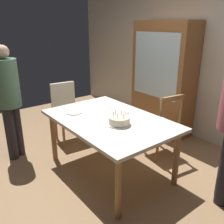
# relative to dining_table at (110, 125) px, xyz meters

# --- Properties ---
(ground) EXTENTS (6.40, 6.40, 0.00)m
(ground) POSITION_rel_dining_table_xyz_m (0.00, 0.00, -0.67)
(ground) COLOR #93704C
(back_wall) EXTENTS (6.40, 0.10, 2.60)m
(back_wall) POSITION_rel_dining_table_xyz_m (0.00, 1.85, 0.63)
(back_wall) COLOR beige
(back_wall) RESTS_ON ground
(dining_table) EXTENTS (1.63, 1.08, 0.75)m
(dining_table) POSITION_rel_dining_table_xyz_m (0.00, 0.00, 0.00)
(dining_table) COLOR silver
(dining_table) RESTS_ON ground
(birthday_cake) EXTENTS (0.28, 0.28, 0.16)m
(birthday_cake) POSITION_rel_dining_table_xyz_m (0.22, -0.03, 0.13)
(birthday_cake) COLOR silver
(birthday_cake) RESTS_ON dining_table
(plate_near_celebrant) EXTENTS (0.22, 0.22, 0.01)m
(plate_near_celebrant) POSITION_rel_dining_table_xyz_m (-0.45, -0.24, 0.09)
(plate_near_celebrant) COLOR white
(plate_near_celebrant) RESTS_ON dining_table
(plate_far_side) EXTENTS (0.22, 0.22, 0.01)m
(plate_far_side) POSITION_rel_dining_table_xyz_m (-0.08, 0.24, 0.09)
(plate_far_side) COLOR white
(plate_far_side) RESTS_ON dining_table
(fork_near_celebrant) EXTENTS (0.18, 0.06, 0.01)m
(fork_near_celebrant) POSITION_rel_dining_table_xyz_m (-0.61, -0.25, 0.08)
(fork_near_celebrant) COLOR silver
(fork_near_celebrant) RESTS_ON dining_table
(fork_far_side) EXTENTS (0.18, 0.05, 0.01)m
(fork_far_side) POSITION_rel_dining_table_xyz_m (-0.24, 0.25, 0.08)
(fork_far_side) COLOR silver
(fork_far_side) RESTS_ON dining_table
(chair_spindle_back) EXTENTS (0.50, 0.50, 0.95)m
(chair_spindle_back) POSITION_rel_dining_table_xyz_m (0.11, 0.86, -0.21)
(chair_spindle_back) COLOR beige
(chair_spindle_back) RESTS_ON ground
(chair_upholstered) EXTENTS (0.49, 0.48, 0.95)m
(chair_upholstered) POSITION_rel_dining_table_xyz_m (-1.21, 0.03, -0.13)
(chair_upholstered) COLOR beige
(chair_upholstered) RESTS_ON ground
(person_celebrant) EXTENTS (0.32, 0.32, 1.60)m
(person_celebrant) POSITION_rel_dining_table_xyz_m (-1.15, -0.85, 0.24)
(person_celebrant) COLOR #262328
(person_celebrant) RESTS_ON ground
(china_cabinet) EXTENTS (1.10, 0.45, 1.90)m
(china_cabinet) POSITION_rel_dining_table_xyz_m (-0.51, 1.56, 0.29)
(china_cabinet) COLOR brown
(china_cabinet) RESTS_ON ground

